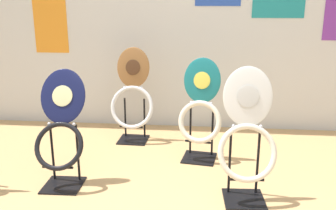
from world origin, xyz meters
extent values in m
cube|color=silver|center=(0.00, 2.09, 1.30)|extent=(8.00, 0.06, 2.60)
cube|color=orange|center=(-1.50, 2.06, 1.07)|extent=(0.36, 0.01, 0.55)
cube|color=black|center=(-0.55, 1.58, 0.01)|extent=(0.29, 0.29, 0.01)
cylinder|color=black|center=(-0.65, 1.68, 0.21)|extent=(0.02, 0.02, 0.39)
cylinder|color=black|center=(-0.45, 1.67, 0.21)|extent=(0.02, 0.02, 0.39)
cylinder|color=black|center=(-0.55, 1.50, 0.17)|extent=(0.22, 0.03, 0.02)
torus|color=silver|center=(-0.55, 1.56, 0.35)|extent=(0.42, 0.19, 0.40)
ellipsoid|color=#936033|center=(-0.55, 1.66, 0.72)|extent=(0.32, 0.10, 0.39)
ellipsoid|color=#4C2D19|center=(-0.55, 1.65, 0.72)|extent=(0.14, 0.04, 0.15)
sphere|color=silver|center=(-0.64, 1.63, 0.53)|extent=(0.02, 0.02, 0.02)
sphere|color=silver|center=(-0.46, 1.62, 0.53)|extent=(0.02, 0.02, 0.02)
cube|color=black|center=(0.43, 0.53, 0.01)|extent=(0.30, 0.30, 0.01)
cylinder|color=black|center=(0.33, 0.62, 0.24)|extent=(0.02, 0.02, 0.46)
cylinder|color=black|center=(0.52, 0.63, 0.24)|extent=(0.02, 0.02, 0.46)
cylinder|color=black|center=(0.44, 0.45, 0.19)|extent=(0.22, 0.03, 0.02)
torus|color=beige|center=(0.43, 0.51, 0.36)|extent=(0.41, 0.21, 0.38)
ellipsoid|color=white|center=(0.43, 0.62, 0.72)|extent=(0.34, 0.12, 0.40)
ellipsoid|color=silver|center=(0.43, 0.61, 0.73)|extent=(0.15, 0.05, 0.15)
sphere|color=silver|center=(0.34, 0.57, 0.53)|extent=(0.02, 0.02, 0.02)
sphere|color=silver|center=(0.52, 0.58, 0.53)|extent=(0.02, 0.02, 0.02)
cube|color=black|center=(0.11, 1.20, 0.01)|extent=(0.32, 0.32, 0.01)
cylinder|color=black|center=(0.02, 1.30, 0.23)|extent=(0.02, 0.02, 0.44)
cylinder|color=black|center=(0.22, 1.28, 0.23)|extent=(0.02, 0.02, 0.44)
cylinder|color=black|center=(0.10, 1.12, 0.19)|extent=(0.22, 0.05, 0.02)
torus|color=beige|center=(0.10, 1.18, 0.35)|extent=(0.39, 0.22, 0.36)
ellipsoid|color=#197075|center=(0.12, 1.27, 0.69)|extent=(0.32, 0.14, 0.38)
ellipsoid|color=#EADB4C|center=(0.11, 1.25, 0.69)|extent=(0.14, 0.05, 0.14)
sphere|color=silver|center=(0.03, 1.25, 0.50)|extent=(0.02, 0.02, 0.02)
sphere|color=silver|center=(0.20, 1.22, 0.50)|extent=(0.02, 0.02, 0.02)
cube|color=black|center=(-0.90, 0.60, 0.01)|extent=(0.29, 0.29, 0.01)
cylinder|color=black|center=(-1.00, 0.69, 0.23)|extent=(0.02, 0.02, 0.45)
cylinder|color=black|center=(-0.80, 0.70, 0.23)|extent=(0.02, 0.02, 0.45)
cylinder|color=black|center=(-0.90, 0.53, 0.19)|extent=(0.22, 0.02, 0.02)
torus|color=black|center=(-0.90, 0.58, 0.33)|extent=(0.37, 0.23, 0.32)
ellipsoid|color=#141942|center=(-0.90, 0.74, 0.66)|extent=(0.34, 0.18, 0.39)
ellipsoid|color=beige|center=(-0.90, 0.73, 0.66)|extent=(0.15, 0.07, 0.15)
sphere|color=silver|center=(-0.99, 0.66, 0.47)|extent=(0.02, 0.02, 0.02)
sphere|color=silver|center=(-0.81, 0.67, 0.47)|extent=(0.02, 0.02, 0.02)
camera|label=1|loc=(0.13, -1.84, 1.35)|focal=40.00mm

